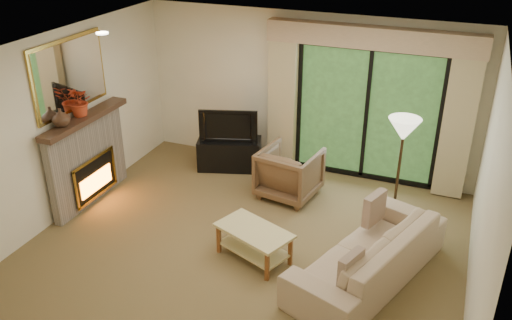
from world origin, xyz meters
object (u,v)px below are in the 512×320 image
at_px(sofa, 368,254).
at_px(coffee_table, 254,244).
at_px(media_console, 230,154).
at_px(armchair, 289,173).

distance_m(sofa, coffee_table, 1.42).
xyz_separation_m(sofa, coffee_table, (-1.41, -0.15, -0.12)).
xyz_separation_m(media_console, armchair, (1.23, -0.52, 0.13)).
bearing_deg(coffee_table, armchair, 115.12).
xyz_separation_m(media_console, sofa, (2.75, -2.06, 0.08)).
height_order(armchair, coffee_table, armchair).
bearing_deg(sofa, armchair, -115.91).
height_order(media_console, sofa, sofa).
bearing_deg(armchair, coffee_table, 102.57).
distance_m(media_console, coffee_table, 2.59).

